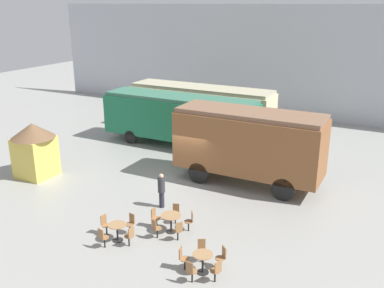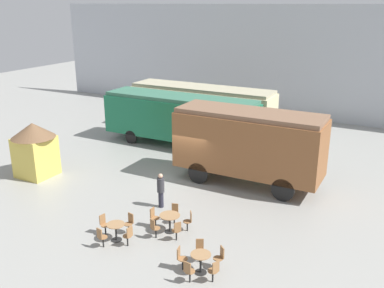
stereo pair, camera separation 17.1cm
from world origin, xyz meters
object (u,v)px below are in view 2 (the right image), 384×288
(passenger_coach_wooden, at_px, (249,142))
(ticket_kiosk, at_px, (35,147))
(cafe_table_mid, at_px, (170,219))
(cafe_table_far, at_px, (116,228))
(streamlined_locomotive, at_px, (191,119))
(cafe_chair_0, at_px, (189,270))
(visitor_person, at_px, (161,189))
(cafe_table_near, at_px, (201,259))
(passenger_coach_vintage, at_px, (201,105))

(passenger_coach_wooden, distance_m, ticket_kiosk, 11.52)
(cafe_table_mid, xyz_separation_m, cafe_table_far, (-1.56, -1.58, -0.07))
(passenger_coach_wooden, bearing_deg, streamlined_locomotive, 144.34)
(cafe_table_mid, bearing_deg, cafe_chair_0, -48.95)
(visitor_person, bearing_deg, cafe_table_far, -90.64)
(cafe_table_mid, bearing_deg, cafe_table_near, -38.84)
(passenger_coach_vintage, height_order, cafe_table_far, passenger_coach_vintage)
(cafe_table_near, xyz_separation_m, visitor_person, (-3.94, 3.71, 0.36))
(streamlined_locomotive, height_order, cafe_chair_0, streamlined_locomotive)
(cafe_table_mid, relative_size, visitor_person, 0.51)
(passenger_coach_vintage, relative_size, streamlined_locomotive, 0.87)
(cafe_table_near, relative_size, visitor_person, 0.45)
(cafe_table_far, relative_size, ticket_kiosk, 0.24)
(cafe_table_near, bearing_deg, ticket_kiosk, 162.41)
(passenger_coach_wooden, bearing_deg, cafe_table_far, -108.14)
(visitor_person, bearing_deg, passenger_coach_vintage, 108.25)
(passenger_coach_wooden, bearing_deg, ticket_kiosk, -157.46)
(cafe_chair_0, relative_size, visitor_person, 0.52)
(cafe_table_far, bearing_deg, ticket_kiosk, 156.78)
(passenger_coach_wooden, xyz_separation_m, ticket_kiosk, (-10.62, -4.41, -0.63))
(streamlined_locomotive, bearing_deg, cafe_table_near, -60.63)
(streamlined_locomotive, height_order, visitor_person, streamlined_locomotive)
(streamlined_locomotive, height_order, cafe_table_mid, streamlined_locomotive)
(cafe_table_mid, xyz_separation_m, cafe_chair_0, (2.33, -2.68, -0.10))
(cafe_chair_0, bearing_deg, passenger_coach_wooden, 15.09)
(cafe_table_near, relative_size, cafe_table_far, 1.03)
(streamlined_locomotive, xyz_separation_m, cafe_table_near, (6.81, -12.11, -1.38))
(cafe_chair_0, distance_m, ticket_kiosk, 12.83)
(passenger_coach_wooden, relative_size, ticket_kiosk, 2.53)
(streamlined_locomotive, bearing_deg, cafe_chair_0, -62.34)
(passenger_coach_vintage, xyz_separation_m, cafe_table_mid, (5.52, -13.87, -1.38))
(passenger_coach_wooden, height_order, cafe_table_near, passenger_coach_wooden)
(passenger_coach_vintage, distance_m, ticket_kiosk, 12.68)
(visitor_person, bearing_deg, cafe_chair_0, -49.03)
(cafe_chair_0, height_order, visitor_person, visitor_person)
(cafe_table_far, height_order, ticket_kiosk, ticket_kiosk)
(passenger_coach_wooden, bearing_deg, cafe_table_mid, -99.15)
(cafe_chair_0, bearing_deg, cafe_table_near, 0.00)
(passenger_coach_wooden, distance_m, cafe_table_far, 8.46)
(passenger_coach_vintage, relative_size, ticket_kiosk, 3.59)
(passenger_coach_vintage, relative_size, passenger_coach_wooden, 1.42)
(passenger_coach_vintage, bearing_deg, passenger_coach_wooden, -49.30)
(streamlined_locomotive, xyz_separation_m, passenger_coach_wooden, (5.41, -3.88, 0.36))
(cafe_chair_0, bearing_deg, cafe_table_mid, 47.77)
(cafe_table_near, xyz_separation_m, cafe_table_mid, (-2.42, 1.95, 0.05))
(cafe_table_far, distance_m, ticket_kiosk, 8.83)
(passenger_coach_wooden, height_order, cafe_chair_0, passenger_coach_wooden)
(passenger_coach_vintage, bearing_deg, cafe_table_far, -75.65)
(cafe_table_mid, relative_size, cafe_chair_0, 0.98)
(streamlined_locomotive, distance_m, cafe_table_near, 13.96)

